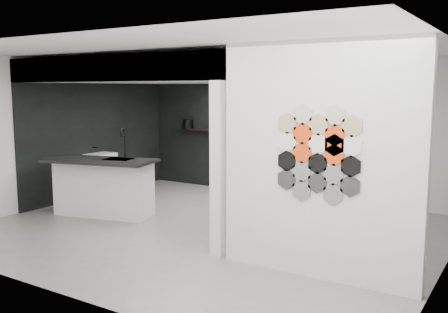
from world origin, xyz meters
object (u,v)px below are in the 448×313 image
(wall_basin, at_px, (100,156))
(utensil_cup, at_px, (213,127))
(kitchen_island, at_px, (104,186))
(bottle_dark, at_px, (229,127))
(kettle, at_px, (268,129))
(glass_bowl, at_px, (293,131))
(partition_panel, at_px, (318,161))
(glass_vase, at_px, (293,130))
(stockpot, at_px, (188,124))

(wall_basin, height_order, utensil_cup, utensil_cup)
(kitchen_island, xyz_separation_m, utensil_cup, (0.27, 3.12, 0.85))
(bottle_dark, bearing_deg, kettle, 0.00)
(glass_bowl, bearing_deg, partition_panel, -61.77)
(utensil_cup, bearing_deg, glass_vase, 0.00)
(partition_panel, relative_size, bottle_dark, 18.40)
(glass_vase, bearing_deg, partition_panel, -61.77)
(wall_basin, bearing_deg, utensil_cup, 55.29)
(glass_bowl, bearing_deg, glass_vase, 0.00)
(wall_basin, height_order, glass_vase, glass_vase)
(utensil_cup, bearing_deg, partition_panel, -43.77)
(kitchen_island, xyz_separation_m, glass_bowl, (2.23, 3.12, 0.85))
(glass_bowl, height_order, bottle_dark, bottle_dark)
(kitchen_island, bearing_deg, wall_basin, 123.77)
(kitchen_island, bearing_deg, kettle, 47.93)
(glass_bowl, relative_size, bottle_dark, 0.98)
(wall_basin, xyz_separation_m, bottle_dark, (1.86, 2.07, 0.55))
(partition_panel, bearing_deg, wall_basin, 161.77)
(partition_panel, distance_m, stockpot, 6.11)
(partition_panel, distance_m, glass_vase, 4.39)
(kitchen_island, relative_size, stockpot, 8.27)
(partition_panel, height_order, kettle, partition_panel)
(kitchen_island, xyz_separation_m, bottle_dark, (0.70, 3.12, 0.87))
(stockpot, bearing_deg, partition_panel, -39.27)
(kettle, distance_m, bottle_dark, 0.95)
(wall_basin, relative_size, bottle_dark, 3.94)
(kitchen_island, relative_size, glass_bowl, 13.81)
(partition_panel, distance_m, bottle_dark, 5.28)
(glass_vase, height_order, bottle_dark, bottle_dark)
(stockpot, xyz_separation_m, utensil_cup, (0.69, 0.00, -0.05))
(kitchen_island, relative_size, glass_vase, 13.68)
(glass_vase, xyz_separation_m, bottle_dark, (-1.53, 0.00, 0.00))
(partition_panel, relative_size, stockpot, 11.20)
(stockpot, bearing_deg, kettle, 0.00)
(stockpot, xyz_separation_m, glass_vase, (2.65, 0.00, -0.03))
(kettle, relative_size, utensil_cup, 1.87)
(glass_bowl, relative_size, glass_vase, 0.99)
(glass_vase, xyz_separation_m, utensil_cup, (-1.96, 0.00, -0.02))
(partition_panel, bearing_deg, glass_bowl, 118.23)
(kitchen_island, bearing_deg, stockpot, 83.65)
(kitchen_island, xyz_separation_m, kettle, (1.65, 3.12, 0.88))
(kettle, height_order, glass_bowl, kettle)
(stockpot, height_order, utensil_cup, stockpot)
(stockpot, height_order, glass_vase, stockpot)
(kettle, xyz_separation_m, utensil_cup, (-1.39, 0.00, -0.03))
(stockpot, distance_m, glass_vase, 2.65)
(partition_panel, xyz_separation_m, glass_vase, (-2.08, 3.87, -0.00))
(kitchen_island, height_order, glass_bowl, kitchen_island)
(bottle_dark, bearing_deg, kitchen_island, -102.69)
(glass_bowl, bearing_deg, bottle_dark, 180.00)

